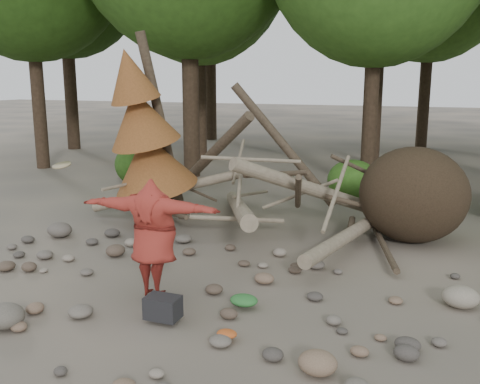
% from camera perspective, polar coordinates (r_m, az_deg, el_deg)
% --- Properties ---
extents(ground, '(120.00, 120.00, 0.00)m').
position_cam_1_polar(ground, '(8.30, -3.02, -11.61)').
color(ground, '#514C44').
rests_on(ground, ground).
extents(deadfall_pile, '(8.55, 5.24, 3.30)m').
position_cam_1_polar(deadfall_pile, '(11.47, 15.08, -0.33)').
color(deadfall_pile, '#332619').
rests_on(deadfall_pile, ground).
extents(dead_conifer, '(2.06, 2.16, 4.35)m').
position_cam_1_polar(dead_conifer, '(12.11, -10.12, 6.10)').
color(dead_conifer, '#4C3F30').
rests_on(dead_conifer, ground).
extents(bush_left, '(1.80, 1.80, 1.44)m').
position_cam_1_polar(bush_left, '(16.76, -10.18, 2.93)').
color(bush_left, '#285015').
rests_on(bush_left, ground).
extents(bush_mid, '(1.40, 1.40, 1.12)m').
position_cam_1_polar(bush_mid, '(15.17, 11.93, 1.28)').
color(bush_mid, '#35651D').
rests_on(bush_mid, ground).
extents(frisbee_thrower, '(2.74, 0.75, 2.01)m').
position_cam_1_polar(frisbee_thrower, '(8.17, -9.26, -4.79)').
color(frisbee_thrower, maroon).
rests_on(frisbee_thrower, ground).
extents(backpack, '(0.48, 0.32, 0.32)m').
position_cam_1_polar(backpack, '(7.68, -8.21, -12.49)').
color(backpack, black).
rests_on(backpack, ground).
extents(cloth_green, '(0.42, 0.35, 0.16)m').
position_cam_1_polar(cloth_green, '(8.04, 0.41, -11.80)').
color(cloth_green, '#2B6C2F').
rests_on(cloth_green, ground).
extents(cloth_orange, '(0.27, 0.22, 0.10)m').
position_cam_1_polar(cloth_orange, '(7.16, -1.41, -15.24)').
color(cloth_orange, '#B74F1F').
rests_on(cloth_orange, ground).
extents(boulder_front_left, '(0.56, 0.50, 0.34)m').
position_cam_1_polar(boulder_front_left, '(8.11, -23.83, -12.00)').
color(boulder_front_left, '#635D53').
rests_on(boulder_front_left, ground).
extents(boulder_front_right, '(0.46, 0.41, 0.27)m').
position_cam_1_polar(boulder_front_right, '(6.49, 8.29, -17.58)').
color(boulder_front_right, '#806750').
rests_on(boulder_front_right, ground).
extents(boulder_mid_right, '(0.54, 0.48, 0.32)m').
position_cam_1_polar(boulder_mid_right, '(8.69, 22.48, -10.30)').
color(boulder_mid_right, gray).
rests_on(boulder_mid_right, ground).
extents(boulder_mid_left, '(0.53, 0.48, 0.32)m').
position_cam_1_polar(boulder_mid_left, '(12.05, -18.70, -3.84)').
color(boulder_mid_left, '#5B544D').
rests_on(boulder_mid_left, ground).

